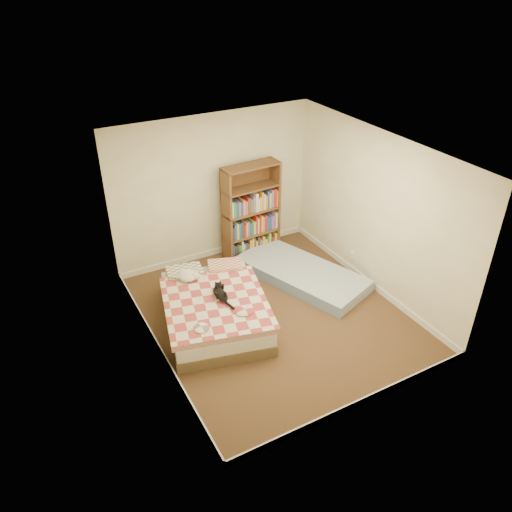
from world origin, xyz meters
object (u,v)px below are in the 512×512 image
bookshelf (250,223)px  black_cat (220,293)px  floor_mattress (302,274)px  bed (214,307)px  white_dog (188,275)px

bookshelf → black_cat: 2.03m
bookshelf → floor_mattress: (0.34, -1.15, -0.50)m
floor_mattress → black_cat: size_ratio=3.56×
floor_mattress → black_cat: bearing=173.8°
bed → black_cat: (0.07, -0.09, 0.29)m
bed → white_dog: 0.62m
bookshelf → white_dog: bookshelf is taller
bed → black_cat: bearing=-38.7°
floor_mattress → black_cat: (-1.64, -0.39, 0.42)m
white_dog → bookshelf: bearing=26.0°
bed → black_cat: size_ratio=3.61×
bed → white_dog: white_dog is taller
white_dog → bed: bearing=-78.0°
white_dog → black_cat: bearing=-74.6°
floor_mattress → black_cat: black_cat is taller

